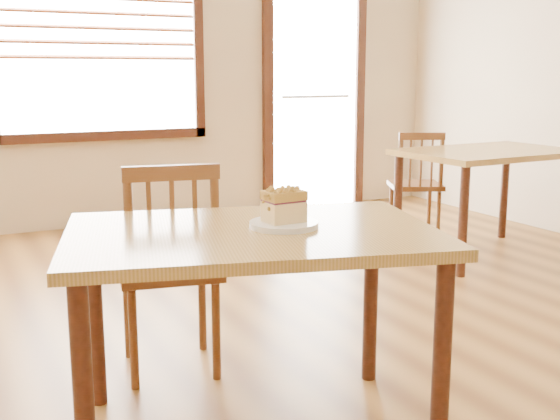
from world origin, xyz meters
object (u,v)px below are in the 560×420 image
cafe_table_main (252,256)px  cake_slice (284,205)px  cafe_chair_main (170,267)px  cafe_table_second (488,164)px  cafe_chair_second (416,184)px  plate (284,225)px

cafe_table_main → cake_slice: size_ratio=9.61×
cafe_chair_main → cake_slice: cafe_chair_main is taller
cafe_table_second → cafe_chair_main: bearing=-163.2°
cafe_chair_second → cafe_chair_main: bearing=57.4°
cafe_table_main → cafe_chair_main: 0.67m
cafe_table_second → cake_slice: bearing=-149.3°
plate → cafe_table_main: bearing=171.5°
cafe_chair_second → plate: cafe_chair_second is taller
cafe_table_second → plate: plate is taller
plate → cafe_table_second: bearing=33.2°
cafe_chair_main → cafe_chair_second: (2.49, 1.57, -0.04)m
cafe_table_main → cafe_chair_main: (-0.10, 0.63, -0.19)m
plate → cake_slice: bearing=-163.5°
cafe_chair_second → plate: 3.20m
cake_slice → cafe_table_main: bearing=167.4°
plate → cafe_chair_second: bearing=44.2°
cafe_chair_main → cafe_table_second: size_ratio=0.76×
cafe_table_second → cake_slice: (-2.39, -1.57, 0.18)m
cafe_chair_main → cafe_chair_second: cafe_chair_main is taller
cafe_chair_second → cake_slice: bearing=69.5°
cafe_chair_main → cake_slice: 0.77m
cafe_chair_main → cafe_chair_second: 2.94m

